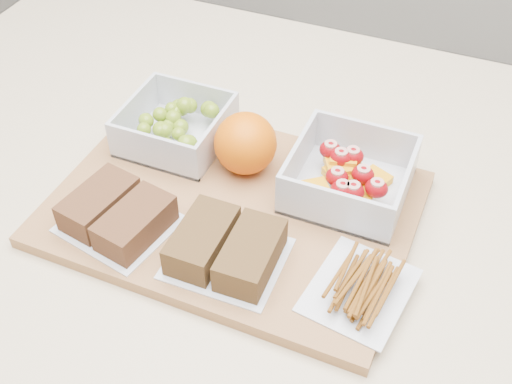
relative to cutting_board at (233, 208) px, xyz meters
The scene contains 7 objects.
cutting_board is the anchor object (origin of this frame).
grape_container 0.15m from the cutting_board, 144.89° to the left, with size 0.13×0.13×0.05m.
fruit_container 0.14m from the cutting_board, 31.25° to the left, with size 0.14×0.14×0.06m.
orange 0.08m from the cutting_board, 100.08° to the left, with size 0.08×0.08×0.08m, color #E66105.
sandwich_bag_left 0.14m from the cutting_board, 142.63° to the right, with size 0.14×0.13×0.04m.
sandwich_bag_center 0.09m from the cutting_board, 70.39° to the right, with size 0.12×0.11×0.04m.
pretzel_bag 0.19m from the cutting_board, 20.90° to the right, with size 0.11×0.13×0.03m.
Camera 1 is at (0.21, -0.50, 1.46)m, focal length 45.00 mm.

